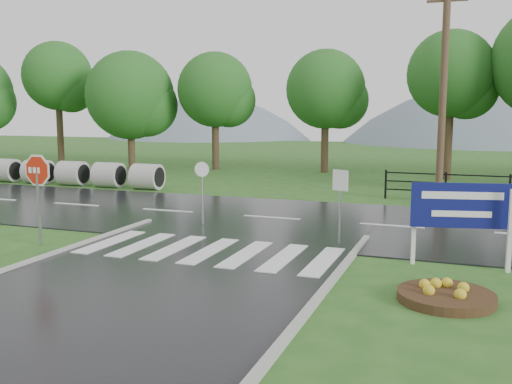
% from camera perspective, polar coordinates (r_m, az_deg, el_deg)
% --- Properties ---
extents(ground, '(120.00, 120.00, 0.00)m').
position_cam_1_polar(ground, '(10.71, -16.27, -12.03)').
color(ground, '#295A1E').
rests_on(ground, ground).
extents(main_road, '(90.00, 8.00, 0.04)m').
position_cam_1_polar(main_road, '(19.37, 1.58, -2.70)').
color(main_road, black).
rests_on(main_road, ground).
extents(crosswalk, '(6.50, 2.80, 0.02)m').
position_cam_1_polar(crosswalk, '(14.81, -4.67, -5.86)').
color(crosswalk, silver).
rests_on(crosswalk, ground).
extents(fence_west, '(9.58, 0.08, 1.20)m').
position_cam_1_polar(fence_west, '(24.26, 24.04, 0.51)').
color(fence_west, black).
rests_on(fence_west, ground).
extents(hills, '(102.00, 48.00, 48.00)m').
position_cam_1_polar(hills, '(75.54, 17.76, -7.01)').
color(hills, slate).
rests_on(hills, ground).
extents(treeline, '(83.20, 5.20, 10.00)m').
position_cam_1_polar(treeline, '(32.63, 11.17, 1.55)').
color(treeline, '#1C561A').
rests_on(treeline, ground).
extents(culvert_pipes, '(11.80, 1.20, 1.20)m').
position_cam_1_polar(culvert_pipes, '(30.12, -19.43, 1.86)').
color(culvert_pipes, '#9E9B93').
rests_on(culvert_pipes, ground).
extents(stop_sign, '(1.18, 0.10, 2.65)m').
position_cam_1_polar(stop_sign, '(16.32, -21.01, 1.30)').
color(stop_sign, '#939399').
rests_on(stop_sign, ground).
extents(estate_billboard, '(2.24, 0.54, 2.00)m').
position_cam_1_polar(estate_billboard, '(13.92, 19.88, -1.70)').
color(estate_billboard, silver).
rests_on(estate_billboard, ground).
extents(flower_bed, '(1.85, 1.85, 0.37)m').
position_cam_1_polar(flower_bed, '(11.69, 18.47, -9.70)').
color(flower_bed, '#332111').
rests_on(flower_bed, ground).
extents(reg_sign_small, '(0.45, 0.15, 2.07)m').
position_cam_1_polar(reg_sign_small, '(15.51, 8.42, 0.02)').
color(reg_sign_small, '#939399').
rests_on(reg_sign_small, ground).
extents(reg_sign_round, '(0.48, 0.08, 2.04)m').
position_cam_1_polar(reg_sign_round, '(18.12, -5.40, 0.72)').
color(reg_sign_round, '#939399').
rests_on(reg_sign_round, ground).
extents(utility_pole_east, '(1.50, 0.28, 8.44)m').
position_cam_1_polar(utility_pole_east, '(23.55, 18.20, 9.30)').
color(utility_pole_east, '#473523').
rests_on(utility_pole_east, ground).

